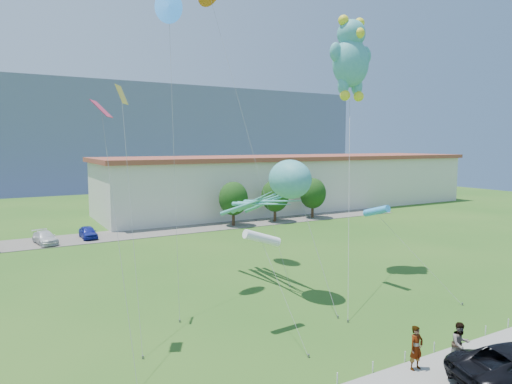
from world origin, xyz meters
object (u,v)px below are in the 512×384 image
(pedestrian_left, at_px, (416,348))
(parked_car_blue, at_px, (88,232))
(parked_car_white, at_px, (45,238))
(warehouse, at_px, (295,181))
(teddy_bear_kite, at_px, (351,57))
(pedestrian_right, at_px, (460,344))
(octopus_kite, at_px, (278,190))

(pedestrian_left, relative_size, parked_car_blue, 0.53)
(parked_car_white, bearing_deg, warehouse, 4.60)
(teddy_bear_kite, bearing_deg, parked_car_blue, 125.00)
(warehouse, height_order, teddy_bear_kite, teddy_bear_kite)
(warehouse, distance_m, teddy_bear_kite, 38.20)
(warehouse, xyz_separation_m, teddy_bear_kite, (-16.90, -31.87, 12.55))
(parked_car_white, bearing_deg, parked_car_blue, -0.67)
(warehouse, relative_size, parked_car_blue, 16.57)
(pedestrian_left, height_order, parked_car_white, pedestrian_left)
(pedestrian_left, bearing_deg, pedestrian_right, -17.08)
(pedestrian_left, height_order, pedestrian_right, pedestrian_left)
(warehouse, distance_m, octopus_kite, 41.87)
(pedestrian_left, height_order, octopus_kite, octopus_kite)
(pedestrian_left, distance_m, pedestrian_right, 2.17)
(pedestrian_right, distance_m, parked_car_white, 39.54)
(pedestrian_left, xyz_separation_m, teddy_bear_kite, (8.37, 14.28, 15.59))
(parked_car_blue, relative_size, octopus_kite, 0.32)
(teddy_bear_kite, bearing_deg, parked_car_white, 132.45)
(octopus_kite, bearing_deg, parked_car_blue, 108.47)
(warehouse, xyz_separation_m, parked_car_blue, (-32.85, -9.10, -3.44))
(warehouse, height_order, octopus_kite, octopus_kite)
(pedestrian_left, relative_size, parked_car_white, 0.46)
(pedestrian_left, bearing_deg, octopus_kite, 88.23)
(parked_car_white, distance_m, teddy_bear_kite, 33.91)
(pedestrian_right, xyz_separation_m, octopus_kite, (-1.40, 13.08, 5.89))
(parked_car_white, bearing_deg, pedestrian_right, -79.69)
(parked_car_blue, bearing_deg, teddy_bear_kite, -56.62)
(octopus_kite, bearing_deg, pedestrian_right, -83.91)
(parked_car_blue, relative_size, teddy_bear_kite, 0.19)
(octopus_kite, relative_size, teddy_bear_kite, 0.58)
(parked_car_white, xyz_separation_m, parked_car_blue, (4.23, 0.71, 0.02))
(pedestrian_right, distance_m, parked_car_blue, 38.95)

